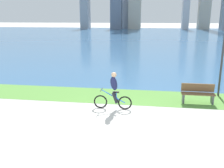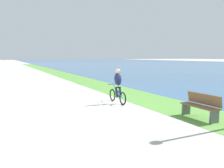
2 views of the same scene
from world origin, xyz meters
name	(u,v)px [view 2 (image 2 of 2)]	position (x,y,z in m)	size (l,w,h in m)	color
ground_plane	(89,106)	(0.00, 0.00, 0.00)	(300.00, 300.00, 0.00)	#B2AFA8
grass_strip_bayside	(151,100)	(0.00, 3.37, 0.00)	(120.00, 2.55, 0.01)	#59933D
cyclist_lead	(118,86)	(-0.12, 1.52, 0.83)	(1.68, 0.52, 1.64)	black
bench_near_path	(201,106)	(3.63, 2.93, 0.45)	(1.50, 0.47, 0.90)	brown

